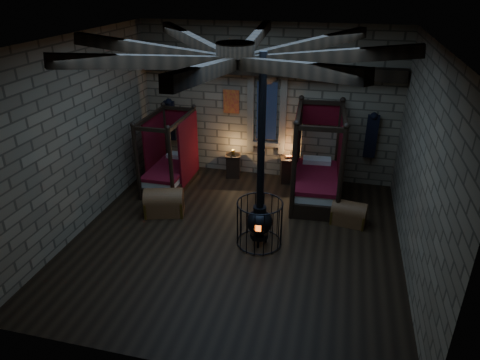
% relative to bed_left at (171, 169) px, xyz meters
% --- Properties ---
extents(room, '(7.02, 7.02, 4.29)m').
position_rel_bed_left_xyz_m(room, '(2.38, -2.07, 3.25)').
color(room, black).
rests_on(room, ground).
extents(bed_left, '(1.02, 1.91, 1.99)m').
position_rel_bed_left_xyz_m(bed_left, '(0.00, 0.00, 0.00)').
color(bed_left, black).
rests_on(bed_left, ground).
extents(bed_right, '(1.31, 2.29, 2.32)m').
position_rel_bed_left_xyz_m(bed_right, '(3.90, 0.20, 0.08)').
color(bed_right, black).
rests_on(bed_right, ground).
extents(trunk_left, '(1.04, 0.81, 0.67)m').
position_rel_bed_left_xyz_m(trunk_left, '(0.42, -1.49, -0.19)').
color(trunk_left, brown).
rests_on(trunk_left, ground).
extents(trunk_right, '(0.84, 0.61, 0.57)m').
position_rel_bed_left_xyz_m(trunk_right, '(4.77, -0.89, -0.24)').
color(trunk_right, brown).
rests_on(trunk_right, ground).
extents(nightstand_left, '(0.48, 0.47, 0.82)m').
position_rel_bed_left_xyz_m(nightstand_left, '(1.51, 0.95, -0.15)').
color(nightstand_left, black).
rests_on(nightstand_left, ground).
extents(nightstand_right, '(0.53, 0.52, 0.78)m').
position_rel_bed_left_xyz_m(nightstand_right, '(3.09, 0.98, -0.13)').
color(nightstand_right, black).
rests_on(nightstand_right, ground).
extents(stove, '(0.98, 0.98, 4.05)m').
position_rel_bed_left_xyz_m(stove, '(2.91, -2.21, 0.12)').
color(stove, black).
rests_on(stove, ground).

